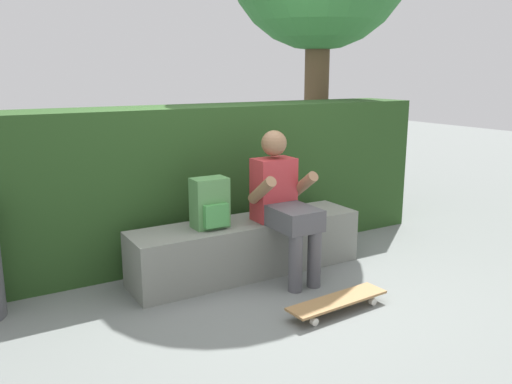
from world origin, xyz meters
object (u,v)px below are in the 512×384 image
bench_main (248,247)px  skateboard_near_person (338,301)px  person_skater (283,200)px  backpack_on_bench (210,204)px

bench_main → skateboard_near_person: bearing=-79.5°
person_skater → skateboard_near_person: bearing=-92.2°
person_skater → backpack_on_bench: 0.59m
bench_main → skateboard_near_person: size_ratio=2.47×
skateboard_near_person → backpack_on_bench: bearing=118.7°
person_skater → backpack_on_bench: bearing=159.5°
bench_main → backpack_on_bench: bearing=-178.4°
bench_main → backpack_on_bench: size_ratio=5.02×
backpack_on_bench → bench_main: bearing=1.6°
skateboard_near_person → bench_main: bearing=100.5°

